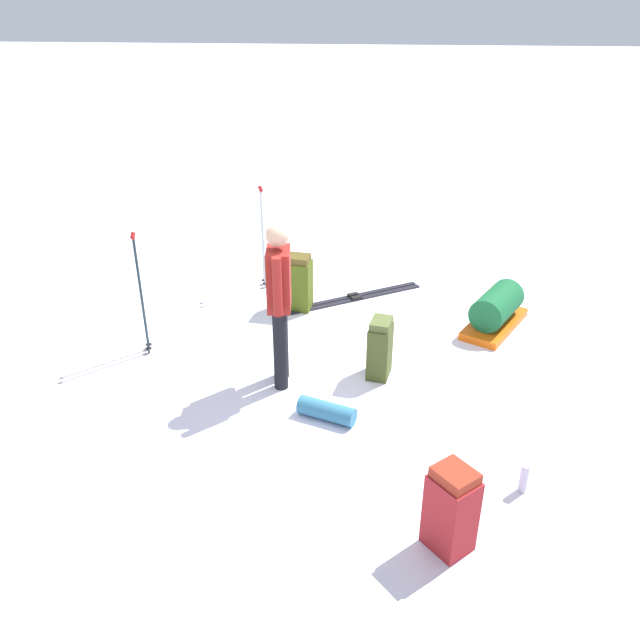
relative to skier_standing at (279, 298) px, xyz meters
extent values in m
plane|color=white|center=(-0.06, 0.39, -0.95)|extent=(80.00, 80.00, 0.00)
cylinder|color=black|center=(-0.10, -0.01, -0.53)|extent=(0.14, 0.14, 0.85)
cylinder|color=black|center=(0.10, 0.01, -0.53)|extent=(0.14, 0.14, 0.85)
cube|color=maroon|center=(0.00, 0.00, 0.20)|extent=(0.36, 0.25, 0.60)
cylinder|color=maroon|center=(-0.24, -0.02, 0.23)|extent=(0.09, 0.09, 0.58)
cylinder|color=maroon|center=(0.24, 0.02, 0.23)|extent=(0.09, 0.09, 0.58)
sphere|color=tan|center=(0.00, 0.00, 0.64)|extent=(0.22, 0.22, 0.22)
cube|color=black|center=(-2.07, 0.64, -0.94)|extent=(1.03, 1.67, 0.02)
cube|color=black|center=(-2.07, 0.64, -0.92)|extent=(0.13, 0.15, 0.03)
cube|color=black|center=(-1.99, 0.69, -0.94)|extent=(1.03, 1.67, 0.02)
cube|color=black|center=(-1.99, 0.69, -0.92)|extent=(0.13, 0.15, 0.03)
cube|color=maroon|center=(2.05, 1.50, -0.65)|extent=(0.41, 0.41, 0.62)
cube|color=maroon|center=(2.05, 1.50, -0.30)|extent=(0.37, 0.37, 0.08)
cube|color=#425213|center=(-1.69, -0.05, -0.64)|extent=(0.31, 0.39, 0.63)
cube|color=#51431A|center=(-1.69, -0.05, -0.28)|extent=(0.28, 0.35, 0.08)
cube|color=#3F481D|center=(-0.21, 0.99, -0.67)|extent=(0.35, 0.27, 0.57)
cube|color=#4A562A|center=(-0.21, 0.99, -0.35)|extent=(0.31, 0.25, 0.08)
cylinder|color=#17262C|center=(-0.52, -1.57, -0.29)|extent=(0.02, 0.02, 1.33)
sphere|color=#A51919|center=(-0.52, -1.57, 0.41)|extent=(0.05, 0.05, 0.05)
cylinder|color=black|center=(-0.52, -1.57, -0.89)|extent=(0.07, 0.07, 0.01)
cylinder|color=#17262C|center=(-0.43, -1.55, -0.29)|extent=(0.02, 0.02, 1.33)
sphere|color=#A51919|center=(-0.43, -1.55, 0.41)|extent=(0.05, 0.05, 0.05)
cylinder|color=black|center=(-0.43, -1.55, -0.89)|extent=(0.07, 0.07, 0.01)
cylinder|color=#B4BFC0|center=(-2.37, -0.58, -0.30)|extent=(0.02, 0.02, 1.31)
sphere|color=#A51919|center=(-2.37, -0.58, 0.39)|extent=(0.05, 0.05, 0.05)
cylinder|color=black|center=(-2.37, -0.58, -0.89)|extent=(0.07, 0.07, 0.01)
cylinder|color=#B4BFC0|center=(-2.26, -0.55, -0.30)|extent=(0.02, 0.02, 1.31)
sphere|color=#A51919|center=(-2.26, -0.55, 0.39)|extent=(0.05, 0.05, 0.05)
cylinder|color=black|center=(-2.26, -0.55, -0.89)|extent=(0.07, 0.07, 0.01)
cube|color=#E65C0E|center=(-1.39, 2.35, -0.91)|extent=(1.15, 0.92, 0.09)
cylinder|color=#185D32|center=(-1.39, 2.35, -0.66)|extent=(0.84, 0.71, 0.40)
cylinder|color=teal|center=(0.60, 0.51, -0.86)|extent=(0.36, 0.58, 0.18)
cylinder|color=#B1AEC7|center=(1.43, 2.16, -0.82)|extent=(0.07, 0.07, 0.26)
camera|label=1|loc=(5.53, 0.88, 2.70)|focal=36.27mm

